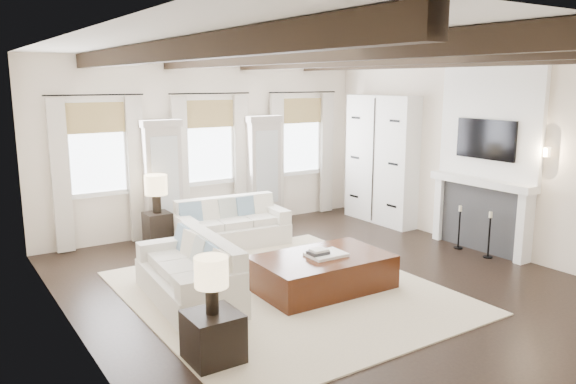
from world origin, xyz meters
TOP-DOWN VIEW (x-y plane):
  - ground at (0.00, 0.00)m, footprint 7.50×7.50m
  - room_shell at (0.75, 0.90)m, footprint 6.54×7.54m
  - area_rug at (-0.63, 0.15)m, footprint 3.79×4.26m
  - sofa_back at (-0.20, 2.53)m, footprint 1.94×1.00m
  - sofa_left at (-1.76, 0.59)m, footprint 1.00×1.97m
  - ottoman at (-0.15, -0.01)m, footprint 1.80×1.15m
  - tray at (-0.10, -0.03)m, footprint 0.51×0.39m
  - book_lower at (-0.22, -0.01)m, footprint 0.26×0.21m
  - book_upper at (-0.21, -0.02)m, footprint 0.22×0.17m
  - side_table_front at (-2.25, -1.01)m, footprint 0.51×0.51m
  - lamp_front at (-2.25, -1.01)m, footprint 0.34×0.34m
  - side_table_back at (-1.31, 3.03)m, footprint 0.41×0.41m
  - lamp_back at (-1.31, 3.03)m, footprint 0.37×0.37m
  - candlestick_near at (2.90, -0.36)m, footprint 0.15×0.15m
  - candlestick_far at (2.90, 0.24)m, footprint 0.15×0.15m

SIDE VIEW (x-z plane):
  - ground at x=0.00m, z-range 0.00..0.00m
  - area_rug at x=-0.63m, z-range 0.00..0.02m
  - ottoman at x=-0.15m, z-range 0.00..0.47m
  - side_table_front at x=-2.25m, z-range 0.00..0.51m
  - candlestick_far at x=2.90m, z-range -0.06..0.67m
  - side_table_back at x=-1.31m, z-range 0.00..0.62m
  - candlestick_near at x=2.90m, z-range -0.06..0.69m
  - sofa_back at x=-0.20m, z-range -0.08..0.73m
  - sofa_left at x=-1.76m, z-range -0.08..0.74m
  - tray at x=-0.10m, z-range 0.47..0.51m
  - book_lower at x=-0.22m, z-range 0.51..0.55m
  - book_upper at x=-0.21m, z-range 0.55..0.58m
  - lamp_front at x=-2.25m, z-range 0.62..1.20m
  - lamp_back at x=-1.31m, z-range 0.73..1.37m
  - room_shell at x=0.75m, z-range 0.28..3.50m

